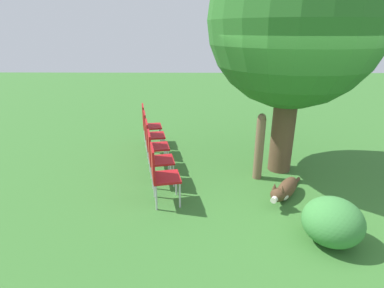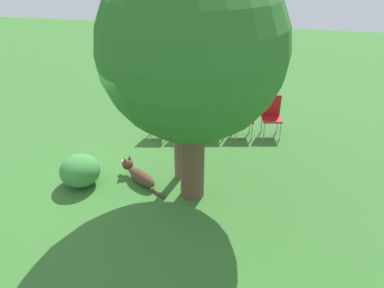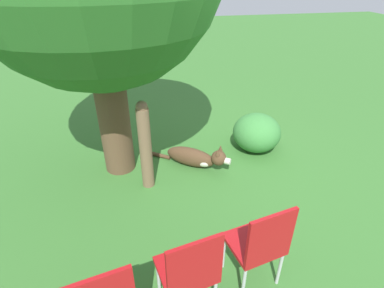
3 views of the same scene
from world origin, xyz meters
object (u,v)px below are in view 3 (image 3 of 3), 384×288
object	(u,v)px
fence_post	(145,146)
red_chair_1	(190,270)
red_chair_0	(261,243)
dog	(196,157)

from	to	relation	value
fence_post	red_chair_1	world-z (taller)	fence_post
fence_post	red_chair_1	size ratio (longest dim) A/B	1.29
fence_post	red_chair_1	bearing A→B (deg)	-173.04
red_chair_0	red_chair_1	bearing A→B (deg)	90.54
dog	red_chair_0	xyz separation A→B (m)	(-1.98, -0.14, 0.38)
dog	red_chair_1	bearing A→B (deg)	-68.52
red_chair_1	fence_post	bearing A→B (deg)	-4.85
red_chair_0	fence_post	bearing A→B (deg)	15.58
dog	red_chair_1	size ratio (longest dim) A/B	1.16
fence_post	red_chair_0	size ratio (longest dim) A/B	1.29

